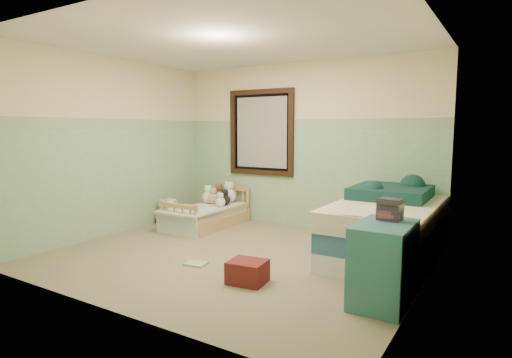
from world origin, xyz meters
The scene contains 29 objects.
floor centered at (0.00, 0.00, -0.01)m, with size 4.20×3.60×0.02m, color brown.
ceiling centered at (0.00, 0.00, 2.51)m, with size 4.20×3.60×0.02m, color silver.
wall_back centered at (0.00, 1.80, 1.25)m, with size 4.20×0.04×2.50m, color beige.
wall_front centered at (0.00, -1.80, 1.25)m, with size 4.20×0.04×2.50m, color beige.
wall_left centered at (-2.10, 0.00, 1.25)m, with size 0.04×3.60×2.50m, color beige.
wall_right centered at (2.10, 0.00, 1.25)m, with size 0.04×3.60×2.50m, color beige.
wainscot_mint centered at (0.00, 1.79, 0.75)m, with size 4.20×0.01×1.50m, color #71AC75.
border_strip centered at (0.00, 1.79, 1.57)m, with size 4.20×0.01×0.15m, color #435E49.
window_frame centered at (-0.70, 1.76, 1.45)m, with size 1.16×0.06×1.36m, color black.
window_blinds centered at (-0.70, 1.77, 1.45)m, with size 0.92×0.01×1.12m, color #AEAEA7.
toddler_bed_frame centered at (-1.24, 1.05, 0.09)m, with size 0.69×1.38×0.18m, color #AB6B3A.
toddler_mattress centered at (-1.24, 1.05, 0.24)m, with size 0.63×1.32×0.12m, color white.
patchwork_quilt centered at (-1.24, 0.62, 0.31)m, with size 0.75×0.69×0.03m, color #76A2D7.
plush_bed_brown centered at (-1.39, 1.55, 0.40)m, with size 0.20×0.20×0.20m, color brown.
plush_bed_white centered at (-1.19, 1.55, 0.42)m, with size 0.24×0.24×0.24m, color white.
plush_bed_tan centered at (-1.34, 1.33, 0.39)m, with size 0.18×0.18×0.18m, color tan.
plush_bed_dark centered at (-1.11, 1.33, 0.39)m, with size 0.17×0.17×0.17m, color black.
plush_floor_cream centered at (-1.79, 0.84, 0.14)m, with size 0.28×0.28×0.28m, color beige.
plush_floor_tan centered at (-1.95, 0.82, 0.13)m, with size 0.27×0.27×0.27m, color tan.
twin_bed_frame centered at (1.55, 0.93, 0.11)m, with size 1.03×2.07×0.22m, color white.
twin_boxspring centered at (1.55, 0.93, 0.33)m, with size 1.03×2.07×0.22m, color navy.
twin_mattress centered at (1.55, 0.93, 0.55)m, with size 1.07×2.11×0.22m, color #EEE6C7.
teal_blanket centered at (1.50, 1.23, 0.73)m, with size 0.88×0.93×0.14m, color black.
dresser centered at (1.87, -0.45, 0.35)m, with size 0.44×0.71×0.71m, color #396E72.
book_stack centered at (1.87, -0.30, 0.80)m, with size 0.19×0.15×0.19m, color #42272A.
red_pillow centered at (0.61, -0.66, 0.11)m, with size 0.35×0.31×0.22m, color maroon.
floor_book centered at (-0.18, -0.50, 0.01)m, with size 0.24×0.18×0.02m, color yellow.
extra_plush_0 centered at (-1.08, 1.17, 0.38)m, with size 0.16×0.16×0.16m, color white.
extra_plush_1 centered at (-1.45, 1.34, 0.40)m, with size 0.20×0.20×0.20m, color white.
Camera 1 is at (2.77, -4.00, 1.51)m, focal length 29.42 mm.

